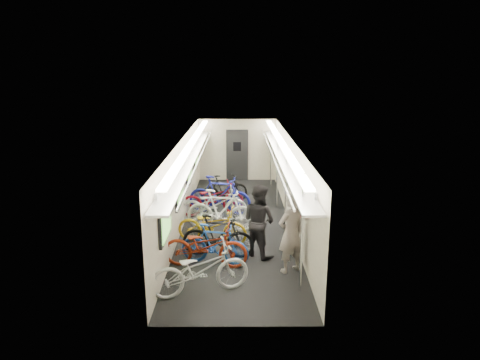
{
  "coord_description": "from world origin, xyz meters",
  "views": [
    {
      "loc": [
        0.04,
        -11.4,
        4.23
      ],
      "look_at": [
        0.09,
        0.51,
        1.15
      ],
      "focal_mm": 32.0,
      "sensor_mm": 36.0,
      "label": 1
    }
  ],
  "objects_px": {
    "passenger_mid": "(259,221)",
    "backpack": "(305,209)",
    "bicycle_0": "(200,270)",
    "passenger_near": "(291,233)",
    "bicycle_1": "(215,244)"
  },
  "relations": [
    {
      "from": "bicycle_0",
      "to": "passenger_near",
      "type": "height_order",
      "value": "passenger_near"
    },
    {
      "from": "passenger_near",
      "to": "backpack",
      "type": "xyz_separation_m",
      "value": [
        0.36,
        0.42,
        0.41
      ]
    },
    {
      "from": "passenger_mid",
      "to": "backpack",
      "type": "relative_size",
      "value": 4.53
    },
    {
      "from": "bicycle_1",
      "to": "passenger_mid",
      "type": "bearing_deg",
      "value": -52.0
    },
    {
      "from": "bicycle_1",
      "to": "backpack",
      "type": "xyz_separation_m",
      "value": [
        2.0,
        0.05,
        0.81
      ]
    },
    {
      "from": "backpack",
      "to": "bicycle_0",
      "type": "bearing_deg",
      "value": -130.53
    },
    {
      "from": "bicycle_1",
      "to": "passenger_near",
      "type": "height_order",
      "value": "passenger_near"
    },
    {
      "from": "bicycle_1",
      "to": "passenger_near",
      "type": "relative_size",
      "value": 0.89
    },
    {
      "from": "bicycle_0",
      "to": "passenger_near",
      "type": "bearing_deg",
      "value": -81.21
    },
    {
      "from": "bicycle_0",
      "to": "passenger_mid",
      "type": "relative_size",
      "value": 1.13
    },
    {
      "from": "passenger_mid",
      "to": "backpack",
      "type": "height_order",
      "value": "passenger_mid"
    },
    {
      "from": "bicycle_0",
      "to": "passenger_mid",
      "type": "bearing_deg",
      "value": -52.72
    },
    {
      "from": "passenger_mid",
      "to": "backpack",
      "type": "bearing_deg",
      "value": -158.29
    },
    {
      "from": "passenger_near",
      "to": "backpack",
      "type": "distance_m",
      "value": 0.68
    },
    {
      "from": "bicycle_1",
      "to": "backpack",
      "type": "bearing_deg",
      "value": -75.19
    }
  ]
}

